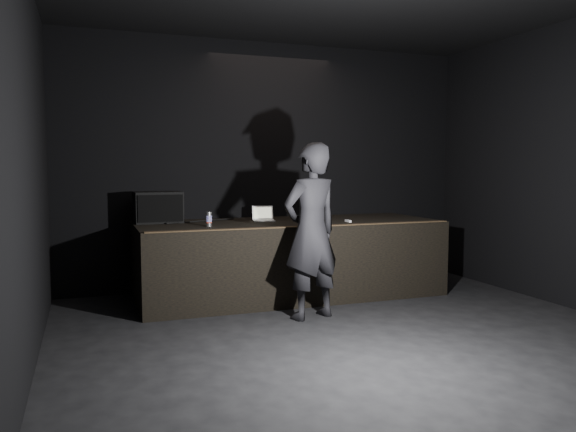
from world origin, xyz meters
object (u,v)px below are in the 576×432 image
Objects in this scene: stage_monitor at (158,207)px; laptop at (263,217)px; beer_can at (209,219)px; person at (311,231)px; stage_riser at (289,258)px.

stage_monitor is 1.40m from laptop.
person is at bearing -42.15° from beer_can.
stage_monitor is 2.20m from person.
stage_riser is 1.32m from beer_can.
person is at bearing -75.15° from laptop.
beer_can is at bearing -54.67° from stage_monitor.
laptop reaches higher than beer_can.
person is (-0.16, -1.18, 0.50)m from stage_riser.
stage_riser is 1.86m from stage_monitor.
stage_monitor is (-1.67, 0.41, 0.70)m from stage_riser.
beer_can reaches higher than stage_riser.
laptop is (1.37, -0.20, -0.15)m from stage_monitor.
stage_monitor is 1.93× the size of laptop.
stage_riser is at bearing -25.82° from laptop.
stage_monitor is 0.31× the size of person.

